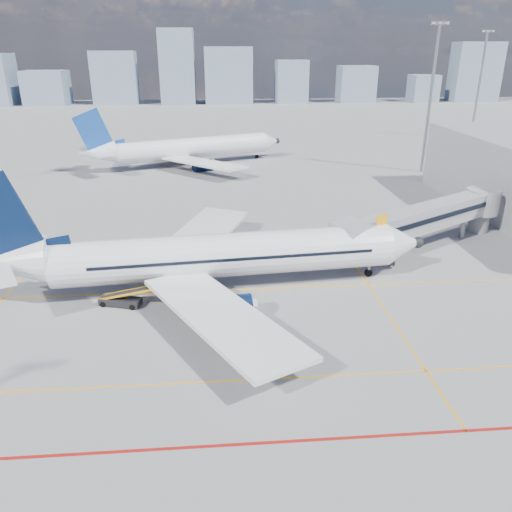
{
  "coord_description": "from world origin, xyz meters",
  "views": [
    {
      "loc": [
        -0.36,
        -34.28,
        20.86
      ],
      "look_at": [
        3.01,
        6.52,
        4.0
      ],
      "focal_mm": 35.0,
      "sensor_mm": 36.0,
      "label": 1
    }
  ],
  "objects_px": {
    "cargo_dolly": "(227,320)",
    "ramp_worker": "(260,345)",
    "baggage_tug": "(234,335)",
    "main_aircraft": "(208,257)",
    "belt_loader": "(122,300)",
    "second_aircraft": "(185,149)"
  },
  "relations": [
    {
      "from": "belt_loader",
      "to": "ramp_worker",
      "type": "bearing_deg",
      "value": -21.93
    },
    {
      "from": "cargo_dolly",
      "to": "ramp_worker",
      "type": "height_order",
      "value": "cargo_dolly"
    },
    {
      "from": "belt_loader",
      "to": "ramp_worker",
      "type": "relative_size",
      "value": 3.0
    },
    {
      "from": "baggage_tug",
      "to": "main_aircraft",
      "type": "bearing_deg",
      "value": 121.42
    },
    {
      "from": "belt_loader",
      "to": "cargo_dolly",
      "type": "bearing_deg",
      "value": -14.14
    },
    {
      "from": "main_aircraft",
      "to": "baggage_tug",
      "type": "bearing_deg",
      "value": -83.83
    },
    {
      "from": "ramp_worker",
      "to": "baggage_tug",
      "type": "bearing_deg",
      "value": 52.78
    },
    {
      "from": "belt_loader",
      "to": "baggage_tug",
      "type": "bearing_deg",
      "value": -20.24
    },
    {
      "from": "baggage_tug",
      "to": "ramp_worker",
      "type": "bearing_deg",
      "value": -25.2
    },
    {
      "from": "baggage_tug",
      "to": "belt_loader",
      "type": "bearing_deg",
      "value": 164.1
    },
    {
      "from": "main_aircraft",
      "to": "ramp_worker",
      "type": "height_order",
      "value": "main_aircraft"
    },
    {
      "from": "main_aircraft",
      "to": "ramp_worker",
      "type": "distance_m",
      "value": 12.52
    },
    {
      "from": "main_aircraft",
      "to": "cargo_dolly",
      "type": "bearing_deg",
      "value": -84.35
    },
    {
      "from": "main_aircraft",
      "to": "baggage_tug",
      "type": "xyz_separation_m",
      "value": [
        1.95,
        -9.82,
        -2.51
      ]
    },
    {
      "from": "belt_loader",
      "to": "main_aircraft",
      "type": "bearing_deg",
      "value": 36.15
    },
    {
      "from": "belt_loader",
      "to": "ramp_worker",
      "type": "height_order",
      "value": "belt_loader"
    },
    {
      "from": "main_aircraft",
      "to": "ramp_worker",
      "type": "bearing_deg",
      "value": -77.04
    },
    {
      "from": "second_aircraft",
      "to": "ramp_worker",
      "type": "height_order",
      "value": "second_aircraft"
    },
    {
      "from": "main_aircraft",
      "to": "second_aircraft",
      "type": "distance_m",
      "value": 55.64
    },
    {
      "from": "second_aircraft",
      "to": "baggage_tug",
      "type": "distance_m",
      "value": 65.65
    },
    {
      "from": "cargo_dolly",
      "to": "ramp_worker",
      "type": "relative_size",
      "value": 2.13
    },
    {
      "from": "baggage_tug",
      "to": "ramp_worker",
      "type": "height_order",
      "value": "ramp_worker"
    }
  ]
}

